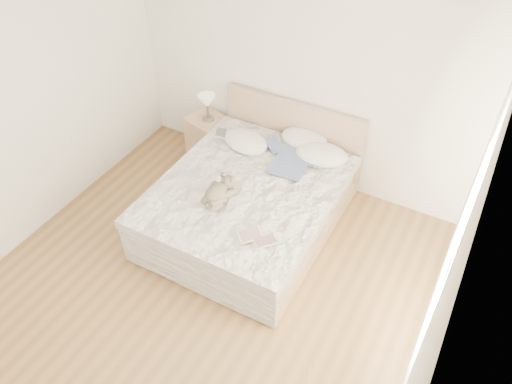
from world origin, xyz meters
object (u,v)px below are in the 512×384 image
table_lamp (207,102)px  teddy_bear (217,197)px  bed (251,202)px  childrens_book (258,238)px  nightstand (208,138)px  photo_book (226,135)px

table_lamp → teddy_bear: table_lamp is taller
bed → childrens_book: size_ratio=6.64×
table_lamp → teddy_bear: bearing=-54.0°
nightstand → childrens_book: size_ratio=1.73×
nightstand → photo_book: bearing=-31.1°
childrens_book → teddy_bear: (-0.60, 0.27, 0.02)m
nightstand → childrens_book: (1.51, -1.49, 0.35)m
childrens_book → bed: bearing=164.7°
bed → childrens_book: bearing=-56.7°
table_lamp → teddy_bear: (0.89, -1.22, -0.15)m
photo_book → table_lamp: bearing=124.6°
photo_book → teddy_bear: (0.47, -0.96, 0.02)m
bed → table_lamp: size_ratio=6.50×
teddy_bear → nightstand: bearing=130.3°
photo_book → teddy_bear: teddy_bear is taller
nightstand → teddy_bear: 1.57m
table_lamp → teddy_bear: 1.52m
nightstand → bed: bearing=-37.1°
childrens_book → nightstand: bearing=176.8°
bed → teddy_bear: bearing=-109.1°
photo_book → bed: bearing=-64.3°
childrens_book → teddy_bear: teddy_bear is taller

